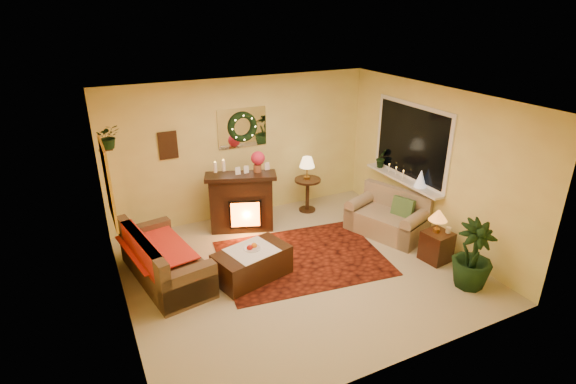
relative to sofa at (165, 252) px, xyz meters
name	(u,v)px	position (x,y,z in m)	size (l,w,h in m)	color
floor	(298,268)	(1.86, -0.64, -0.43)	(5.00, 5.00, 0.00)	beige
ceiling	(300,100)	(1.86, -0.64, 2.17)	(5.00, 5.00, 0.00)	white
wall_back	(243,149)	(1.86, 1.61, 0.87)	(5.00, 5.00, 0.00)	#EFD88C
wall_front	(401,268)	(1.86, -2.89, 0.87)	(5.00, 5.00, 0.00)	#EFD88C
wall_left	(115,226)	(-0.64, -0.64, 0.87)	(4.50, 4.50, 0.00)	#EFD88C
wall_right	(433,165)	(4.36, -0.64, 0.87)	(4.50, 4.50, 0.00)	#EFD88C
area_rug	(302,258)	(2.05, -0.39, -0.42)	(2.55, 1.91, 0.01)	maroon
sofa	(165,252)	(0.00, 0.00, 0.00)	(0.79, 1.80, 0.77)	brown
red_throw	(156,247)	(-0.09, 0.17, 0.02)	(0.82, 1.33, 0.02)	red
fireplace	(241,201)	(1.56, 0.97, 0.12)	(1.09, 0.34, 1.00)	black
poinsettia	(258,158)	(1.90, 0.98, 0.87)	(0.24, 0.24, 0.24)	red
mantel_candle_a	(215,167)	(1.12, 0.96, 0.83)	(0.06, 0.06, 0.18)	white
mantel_candle_b	(224,166)	(1.27, 0.98, 0.83)	(0.06, 0.06, 0.19)	white
mantel_mirror	(242,128)	(1.86, 1.59, 1.27)	(0.92, 0.02, 0.72)	white
wreath	(243,127)	(1.86, 1.55, 1.29)	(0.55, 0.55, 0.11)	#194719
wall_art	(168,145)	(0.51, 1.59, 1.12)	(0.32, 0.03, 0.48)	#381E11
gold_mirror	(108,183)	(-0.62, -0.34, 1.32)	(0.03, 0.84, 1.00)	gold
hanging_plant	(110,148)	(-0.48, 0.41, 1.54)	(0.33, 0.28, 0.36)	#194719
loveseat	(387,212)	(3.79, -0.30, -0.01)	(0.76, 1.32, 0.76)	tan
window_frame	(411,142)	(4.34, -0.09, 1.12)	(0.03, 1.86, 1.36)	white
window_glass	(411,142)	(4.33, -0.09, 1.12)	(0.02, 1.70, 1.22)	black
window_sill	(403,180)	(4.24, -0.09, 0.44)	(0.22, 1.86, 0.04)	white
mini_tree	(421,179)	(4.25, -0.52, 0.61)	(0.21, 0.21, 0.32)	silver
sill_plant	(381,157)	(4.26, 0.58, 0.65)	(0.26, 0.21, 0.48)	#1C451F
side_table_round	(307,195)	(2.99, 1.16, -0.10)	(0.51, 0.51, 0.66)	black
lamp_cream	(307,168)	(2.98, 1.17, 0.45)	(0.29, 0.29, 0.45)	#FFD889
end_table_square	(437,245)	(3.94, -1.37, -0.16)	(0.40, 0.40, 0.49)	#371B0D
lamp_tiffany	(438,217)	(3.92, -1.33, 0.31)	(0.29, 0.29, 0.42)	gold
coffee_table	(252,265)	(1.14, -0.55, -0.22)	(1.09, 0.60, 0.46)	#341A0A
fruit_bowl	(252,250)	(1.16, -0.52, 0.02)	(0.25, 0.25, 0.06)	silver
floor_palm	(473,258)	(3.87, -2.12, 0.02)	(1.69, 1.69, 3.01)	#1E5D29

